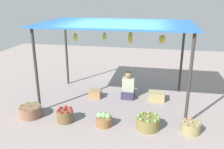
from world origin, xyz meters
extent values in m
plane|color=gray|center=(0.00, 0.00, 0.00)|extent=(14.00, 14.00, 0.00)
cylinder|color=#38332D|center=(-1.80, -1.00, 1.06)|extent=(0.07, 0.07, 2.12)
cylinder|color=#38332D|center=(1.80, -1.00, 1.06)|extent=(0.07, 0.07, 2.12)
cylinder|color=#38332D|center=(-1.80, 1.00, 1.06)|extent=(0.07, 0.07, 2.12)
cylinder|color=#38332D|center=(1.80, 1.00, 1.06)|extent=(0.07, 0.07, 2.12)
cube|color=#2D6DB4|center=(0.00, 0.00, 2.14)|extent=(3.90, 2.30, 0.04)
ellipsoid|color=yellow|center=(-1.12, 0.02, 1.75)|extent=(0.12, 0.12, 0.22)
ellipsoid|color=yellow|center=(-0.37, 0.30, 1.75)|extent=(0.11, 0.11, 0.22)
ellipsoid|color=gold|center=(0.35, 0.22, 1.75)|extent=(0.13, 0.13, 0.32)
ellipsoid|color=yellow|center=(1.18, 0.16, 1.75)|extent=(0.17, 0.17, 0.22)
cube|color=#36304C|center=(0.32, 0.27, 0.09)|extent=(0.36, 0.44, 0.18)
cube|color=#B1B394|center=(0.32, 0.32, 0.38)|extent=(0.34, 0.22, 0.40)
sphere|color=#8F6C4B|center=(0.32, 0.32, 0.67)|extent=(0.21, 0.21, 0.21)
cylinder|color=#865D43|center=(-1.88, -1.34, 0.14)|extent=(0.52, 0.52, 0.27)
sphere|color=#3A812D|center=(-1.88, -1.34, 0.28)|extent=(0.04, 0.04, 0.04)
sphere|color=green|center=(-1.64, -1.34, 0.28)|extent=(0.04, 0.04, 0.04)
sphere|color=#389026|center=(-1.71, -1.17, 0.28)|extent=(0.04, 0.04, 0.04)
sphere|color=#308A34|center=(-1.88, -1.10, 0.28)|extent=(0.04, 0.04, 0.04)
sphere|color=#348434|center=(-2.05, -1.17, 0.28)|extent=(0.04, 0.04, 0.04)
sphere|color=#2E8829|center=(-2.11, -1.34, 0.28)|extent=(0.04, 0.04, 0.04)
sphere|color=#3A8825|center=(-2.05, -1.50, 0.28)|extent=(0.04, 0.04, 0.04)
sphere|color=#3F8035|center=(-1.88, -1.57, 0.28)|extent=(0.04, 0.04, 0.04)
sphere|color=#358133|center=(-1.71, -1.50, 0.28)|extent=(0.04, 0.04, 0.04)
cylinder|color=brown|center=(-0.96, -1.39, 0.14)|extent=(0.39, 0.39, 0.29)
sphere|color=#AB1525|center=(-0.96, -1.39, 0.31)|extent=(0.07, 0.07, 0.07)
sphere|color=red|center=(-0.81, -1.39, 0.31)|extent=(0.07, 0.07, 0.07)
sphere|color=red|center=(-0.86, -1.27, 0.31)|extent=(0.07, 0.07, 0.07)
sphere|color=red|center=(-0.99, -1.25, 0.31)|extent=(0.07, 0.07, 0.07)
sphere|color=#AA1B29|center=(-1.10, -1.33, 0.31)|extent=(0.07, 0.07, 0.07)
sphere|color=#B3232A|center=(-1.10, -1.46, 0.31)|extent=(0.07, 0.07, 0.07)
sphere|color=red|center=(-0.99, -1.54, 0.31)|extent=(0.07, 0.07, 0.07)
sphere|color=red|center=(-0.86, -1.51, 0.31)|extent=(0.07, 0.07, 0.07)
cylinder|color=olive|center=(-0.02, -1.40, 0.10)|extent=(0.37, 0.37, 0.20)
sphere|color=#78AE64|center=(-0.02, -1.40, 0.26)|extent=(0.15, 0.15, 0.15)
sphere|color=#7CAC5E|center=(0.07, -1.40, 0.25)|extent=(0.15, 0.15, 0.15)
sphere|color=#7FA16C|center=(-0.12, -1.40, 0.25)|extent=(0.15, 0.15, 0.15)
cylinder|color=olive|center=(0.97, -1.33, 0.13)|extent=(0.51, 0.51, 0.27)
sphere|color=#68AC41|center=(0.97, -1.33, 0.30)|extent=(0.07, 0.07, 0.07)
sphere|color=#64B24E|center=(1.19, -1.33, 0.29)|extent=(0.07, 0.07, 0.07)
sphere|color=#6CAB46|center=(1.12, -1.18, 0.29)|extent=(0.07, 0.07, 0.07)
sphere|color=#73AE48|center=(0.97, -1.12, 0.29)|extent=(0.07, 0.07, 0.07)
sphere|color=#74B542|center=(0.82, -1.18, 0.29)|extent=(0.07, 0.07, 0.07)
sphere|color=#6BB84D|center=(0.75, -1.33, 0.29)|extent=(0.07, 0.07, 0.07)
sphere|color=#74AC48|center=(0.82, -1.49, 0.29)|extent=(0.07, 0.07, 0.07)
sphere|color=#6CBC46|center=(0.97, -1.55, 0.29)|extent=(0.07, 0.07, 0.07)
sphere|color=#72B744|center=(1.12, -1.49, 0.29)|extent=(0.07, 0.07, 0.07)
cylinder|color=#958955|center=(1.89, -1.32, 0.11)|extent=(0.40, 0.40, 0.23)
sphere|color=#A88650|center=(1.89, -1.32, 0.25)|extent=(0.06, 0.06, 0.06)
sphere|color=#A48951|center=(2.06, -1.32, 0.24)|extent=(0.06, 0.06, 0.06)
sphere|color=#A27B5D|center=(2.01, -1.20, 0.24)|extent=(0.06, 0.06, 0.06)
sphere|color=#A27755|center=(1.89, -1.15, 0.24)|extent=(0.06, 0.06, 0.06)
sphere|color=#A27857|center=(1.77, -1.20, 0.24)|extent=(0.06, 0.06, 0.06)
sphere|color=#9A8060|center=(1.72, -1.32, 0.24)|extent=(0.06, 0.06, 0.06)
sphere|color=#98845A|center=(1.77, -1.43, 0.24)|extent=(0.06, 0.06, 0.06)
sphere|color=#9A7554|center=(1.89, -1.48, 0.24)|extent=(0.06, 0.06, 0.06)
sphere|color=#A37A54|center=(2.01, -1.43, 0.24)|extent=(0.06, 0.06, 0.06)
cube|color=tan|center=(1.14, 0.23, 0.12)|extent=(0.43, 0.34, 0.23)
cube|color=#A77A4E|center=(-0.62, 0.08, 0.11)|extent=(0.32, 0.28, 0.21)
camera|label=1|loc=(1.07, -6.06, 2.85)|focal=38.08mm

